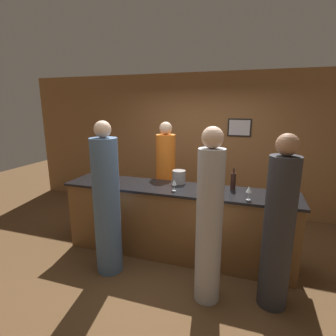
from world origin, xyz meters
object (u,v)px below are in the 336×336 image
at_px(ice_bucket, 179,177).
at_px(guest_1, 209,222).
at_px(guest_2, 107,205).
at_px(wine_bottle_0, 233,181).
at_px(bartender, 166,182).
at_px(guest_0, 278,229).

bearing_deg(ice_bucket, guest_1, -58.00).
relative_size(guest_2, ice_bucket, 10.19).
height_order(guest_2, wine_bottle_0, guest_2).
distance_m(bartender, guest_0, 2.15).
distance_m(guest_0, guest_2, 2.03).
relative_size(bartender, guest_1, 0.97).
height_order(guest_1, guest_2, guest_2).
relative_size(guest_1, guest_2, 0.99).
xyz_separation_m(guest_1, ice_bucket, (-0.63, 1.00, 0.19)).
bearing_deg(guest_0, wine_bottle_0, 123.25).
bearing_deg(bartender, wine_bottle_0, 156.39).
height_order(guest_0, wine_bottle_0, guest_0).
xyz_separation_m(guest_0, guest_1, (-0.70, -0.14, 0.04)).
distance_m(bartender, ice_bucket, 0.63).
bearing_deg(bartender, guest_2, 75.66).
xyz_separation_m(bartender, guest_0, (1.69, -1.33, 0.01)).
distance_m(guest_1, ice_bucket, 1.20).
bearing_deg(ice_bucket, guest_2, -128.89).
height_order(guest_1, ice_bucket, guest_1).
bearing_deg(guest_1, guest_2, 174.50).
distance_m(guest_1, wine_bottle_0, 1.00).
relative_size(guest_0, guest_1, 0.97).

